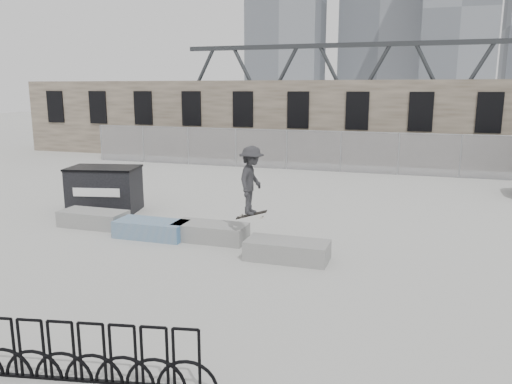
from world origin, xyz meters
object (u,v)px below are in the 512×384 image
at_px(planter_far_left, 93,218).
at_px(planter_center_right, 210,231).
at_px(dumpster, 105,189).
at_px(skateboarder, 251,180).
at_px(planter_offset, 287,249).
at_px(planter_center_left, 152,228).
at_px(bike_rack, 62,352).

relative_size(planter_far_left, planter_center_right, 1.00).
bearing_deg(dumpster, planter_far_left, -78.27).
height_order(planter_far_left, skateboarder, skateboarder).
height_order(planter_center_right, planter_offset, same).
xyz_separation_m(planter_center_left, planter_offset, (4.06, -0.65, 0.00)).
bearing_deg(planter_center_left, dumpster, 143.39).
bearing_deg(skateboarder, planter_center_right, 74.03).
relative_size(planter_far_left, bike_rack, 0.45).
distance_m(planter_far_left, planter_center_left, 2.27).
height_order(planter_center_left, bike_rack, bike_rack).
distance_m(planter_center_right, planter_offset, 2.53).
height_order(planter_center_left, planter_center_right, same).
xyz_separation_m(planter_center_right, bike_rack, (0.61, -6.80, 0.18)).
bearing_deg(bike_rack, planter_offset, 73.42).
xyz_separation_m(planter_far_left, bike_rack, (4.52, -7.04, 0.18)).
relative_size(planter_center_left, planter_offset, 1.00).
bearing_deg(planter_offset, planter_center_right, 159.87).
height_order(planter_far_left, planter_offset, same).
relative_size(dumpster, bike_rack, 0.57).
relative_size(planter_center_right, bike_rack, 0.45).
bearing_deg(bike_rack, planter_center_left, 109.21).
height_order(planter_offset, dumpster, dumpster).
xyz_separation_m(planter_offset, bike_rack, (-1.77, -5.93, 0.18)).
relative_size(planter_far_left, planter_offset, 1.00).
distance_m(planter_center_right, bike_rack, 6.83).
relative_size(planter_center_right, skateboarder, 1.07).
bearing_deg(planter_far_left, planter_offset, -10.09).
bearing_deg(skateboarder, planter_far_left, 83.49).
bearing_deg(planter_center_right, dumpster, 156.70).
bearing_deg(planter_center_left, planter_far_left, 168.22).
relative_size(planter_center_right, planter_offset, 1.00).
relative_size(planter_offset, dumpster, 0.79).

